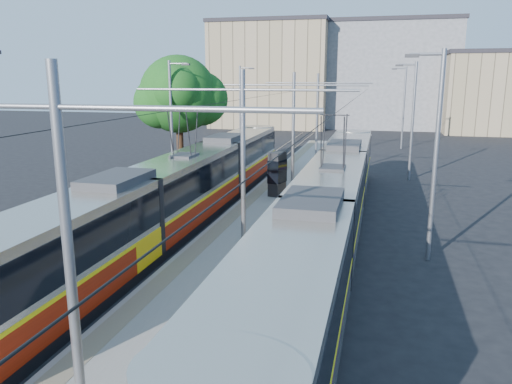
# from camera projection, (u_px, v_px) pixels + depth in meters

# --- Properties ---
(ground) EXTENTS (160.00, 160.00, 0.00)m
(ground) POSITION_uv_depth(u_px,v_px,m) (167.00, 336.00, 13.80)
(ground) COLOR black
(ground) RESTS_ON ground
(platform) EXTENTS (4.00, 50.00, 0.30)m
(platform) POSITION_uv_depth(u_px,v_px,m) (284.00, 194.00, 29.84)
(platform) COLOR gray
(platform) RESTS_ON ground
(tactile_strip_left) EXTENTS (0.70, 50.00, 0.01)m
(tactile_strip_left) POSITION_uv_depth(u_px,v_px,m) (260.00, 190.00, 30.14)
(tactile_strip_left) COLOR gray
(tactile_strip_left) RESTS_ON platform
(tactile_strip_right) EXTENTS (0.70, 50.00, 0.01)m
(tactile_strip_right) POSITION_uv_depth(u_px,v_px,m) (308.00, 193.00, 29.46)
(tactile_strip_right) COLOR gray
(tactile_strip_right) RESTS_ON platform
(rails) EXTENTS (8.71, 70.00, 0.03)m
(rails) POSITION_uv_depth(u_px,v_px,m) (284.00, 196.00, 29.87)
(rails) COLOR gray
(rails) RESTS_ON ground
(tram_left) EXTENTS (2.43, 31.91, 5.50)m
(tram_left) POSITION_uv_depth(u_px,v_px,m) (185.00, 189.00, 24.17)
(tram_left) COLOR black
(tram_left) RESTS_ON ground
(tram_right) EXTENTS (2.43, 31.99, 5.50)m
(tram_right) POSITION_uv_depth(u_px,v_px,m) (331.00, 203.00, 20.91)
(tram_right) COLOR black
(tram_right) RESTS_ON ground
(catenary) EXTENTS (9.20, 70.00, 7.00)m
(catenary) POSITION_uv_depth(u_px,v_px,m) (274.00, 125.00, 26.16)
(catenary) COLOR gray
(catenary) RESTS_ON platform
(street_lamps) EXTENTS (15.18, 38.22, 8.00)m
(street_lamps) POSITION_uv_depth(u_px,v_px,m) (296.00, 121.00, 32.71)
(street_lamps) COLOR gray
(street_lamps) RESTS_ON ground
(shelter) EXTENTS (0.98, 1.28, 2.52)m
(shelter) POSITION_uv_depth(u_px,v_px,m) (277.00, 173.00, 28.64)
(shelter) COLOR black
(shelter) RESTS_ON platform
(tree) EXTENTS (5.84, 5.40, 8.48)m
(tree) POSITION_uv_depth(u_px,v_px,m) (184.00, 96.00, 34.37)
(tree) COLOR #382314
(tree) RESTS_ON ground
(building_left) EXTENTS (16.32, 12.24, 14.58)m
(building_left) POSITION_uv_depth(u_px,v_px,m) (273.00, 75.00, 71.23)
(building_left) COLOR #9D886A
(building_left) RESTS_ON ground
(building_centre) EXTENTS (18.36, 14.28, 14.55)m
(building_centre) POSITION_uv_depth(u_px,v_px,m) (388.00, 75.00, 71.23)
(building_centre) COLOR gray
(building_centre) RESTS_ON ground
(building_right) EXTENTS (14.28, 10.20, 10.22)m
(building_right) POSITION_uv_depth(u_px,v_px,m) (502.00, 92.00, 62.73)
(building_right) COLOR #9D886A
(building_right) RESTS_ON ground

